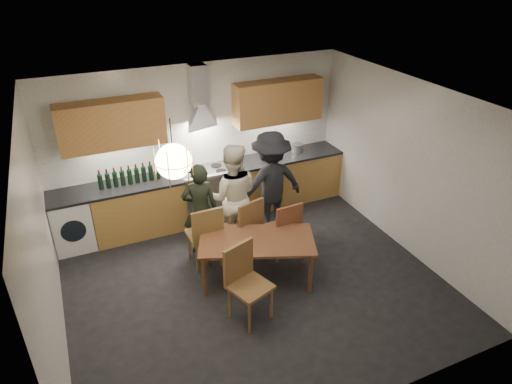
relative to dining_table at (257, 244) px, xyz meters
name	(u,v)px	position (x,y,z in m)	size (l,w,h in m)	color
ground	(254,282)	(-0.07, -0.06, -0.58)	(5.00, 5.00, 0.00)	black
room_shell	(253,174)	(-0.07, -0.06, 1.12)	(5.02, 4.52, 2.61)	white
counter_run	(209,193)	(-0.05, 1.89, -0.13)	(5.00, 0.62, 0.90)	tan
range_stove	(208,194)	(-0.07, 1.89, -0.14)	(0.90, 0.60, 0.92)	silver
wall_fixtures	(201,112)	(-0.07, 2.01, 1.29)	(4.30, 0.54, 1.10)	tan
pendant_lamp	(174,161)	(-1.07, -0.16, 1.52)	(0.43, 0.43, 0.70)	black
dining_table	(257,244)	(0.00, 0.00, 0.00)	(1.74, 1.30, 0.66)	brown
chair_back_left	(206,233)	(-0.54, 0.56, 0.00)	(0.47, 0.47, 1.01)	brown
chair_back_mid	(247,224)	(0.08, 0.55, -0.02)	(0.55, 0.55, 0.99)	brown
chair_back_right	(286,227)	(0.60, 0.30, -0.04)	(0.45, 0.45, 0.95)	brown
chair_front	(245,277)	(-0.42, -0.59, 0.00)	(0.59, 0.59, 1.02)	brown
person_left	(200,209)	(-0.49, 0.98, 0.15)	(0.54, 0.35, 1.47)	black
person_mid	(232,196)	(0.02, 0.95, 0.26)	(0.82, 0.64, 1.69)	beige
person_right	(270,183)	(0.72, 1.08, 0.28)	(1.11, 0.64, 1.73)	black
mixing_bowl	(271,157)	(1.10, 1.86, 0.36)	(0.33, 0.33, 0.08)	#BABBBE
stock_pot	(297,148)	(1.66, 1.95, 0.39)	(0.20, 0.20, 0.14)	silver
wine_bottles	(129,175)	(-1.32, 1.90, 0.47)	(0.95, 0.07, 0.31)	black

